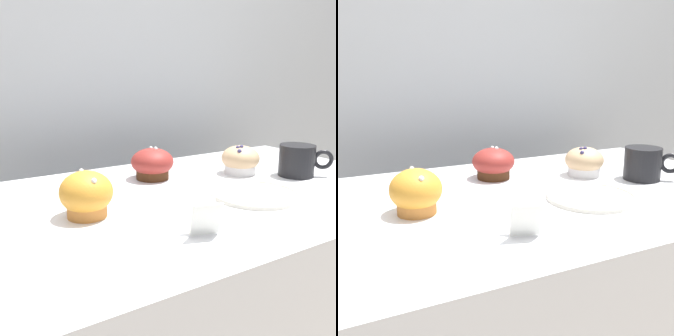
% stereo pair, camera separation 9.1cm
% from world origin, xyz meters
% --- Properties ---
extents(wall_back, '(3.20, 0.10, 1.80)m').
position_xyz_m(wall_back, '(0.00, 0.60, 0.90)').
color(wall_back, '#B2B7BC').
rests_on(wall_back, ground).
extents(muffin_front_center, '(0.10, 0.10, 0.09)m').
position_xyz_m(muffin_front_center, '(-0.30, -0.01, 0.99)').
color(muffin_front_center, '#CC7C36').
rests_on(muffin_front_center, display_counter).
extents(muffin_back_left, '(0.11, 0.11, 0.08)m').
position_xyz_m(muffin_back_left, '(-0.07, 0.15, 0.98)').
color(muffin_back_left, '#452613').
rests_on(muffin_back_left, display_counter).
extents(muffin_back_right, '(0.10, 0.10, 0.08)m').
position_xyz_m(muffin_back_right, '(0.15, 0.07, 0.98)').
color(muffin_back_right, silver).
rests_on(muffin_back_right, display_counter).
extents(coffee_cup, '(0.12, 0.11, 0.08)m').
position_xyz_m(coffee_cup, '(0.26, -0.02, 0.99)').
color(coffee_cup, black).
rests_on(coffee_cup, display_counter).
extents(serving_plate, '(0.19, 0.19, 0.01)m').
position_xyz_m(serving_plate, '(0.05, -0.09, 0.95)').
color(serving_plate, beige).
rests_on(serving_plate, display_counter).
extents(price_card, '(0.06, 0.05, 0.06)m').
position_xyz_m(price_card, '(-0.17, -0.20, 0.98)').
color(price_card, white).
rests_on(price_card, display_counter).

